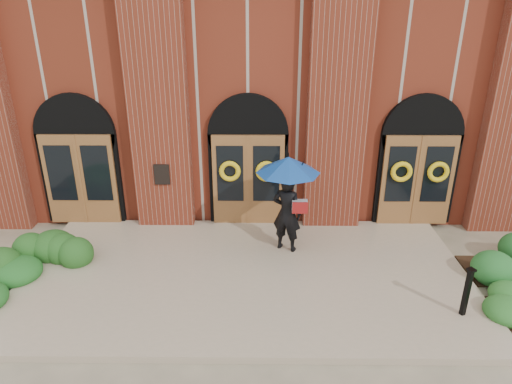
{
  "coord_description": "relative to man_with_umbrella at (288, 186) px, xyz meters",
  "views": [
    {
      "loc": [
        0.31,
        -8.63,
        5.86
      ],
      "look_at": [
        0.22,
        1.0,
        1.78
      ],
      "focal_mm": 32.0,
      "sensor_mm": 36.0,
      "label": 1
    }
  ],
  "objects": [
    {
      "name": "ground",
      "position": [
        -0.97,
        -1.26,
        -1.83
      ],
      "size": [
        90.0,
        90.0,
        0.0
      ],
      "primitive_type": "plane",
      "color": "gray",
      "rests_on": "ground"
    },
    {
      "name": "man_with_umbrella",
      "position": [
        0.0,
        0.0,
        0.0
      ],
      "size": [
        1.98,
        1.98,
        2.4
      ],
      "rotation": [
        0.0,
        0.0,
        2.74
      ],
      "color": "black",
      "rests_on": "landing"
    },
    {
      "name": "hedge_wall_left",
      "position": [
        -6.17,
        -0.76,
        -1.47
      ],
      "size": [
        2.79,
        1.12,
        0.72
      ],
      "primitive_type": "ellipsoid",
      "color": "#1F4B19",
      "rests_on": "ground"
    },
    {
      "name": "church_building",
      "position": [
        -0.97,
        7.53,
        1.67
      ],
      "size": [
        16.2,
        12.53,
        7.0
      ],
      "color": "maroon",
      "rests_on": "ground"
    },
    {
      "name": "landing",
      "position": [
        -0.97,
        -1.11,
        -1.75
      ],
      "size": [
        10.0,
        5.3,
        0.15
      ],
      "primitive_type": "cube",
      "color": "tan",
      "rests_on": "ground"
    },
    {
      "name": "metal_post",
      "position": [
        3.33,
        -2.53,
        -1.13
      ],
      "size": [
        0.19,
        0.19,
        1.04
      ],
      "rotation": [
        0.0,
        0.0,
        0.43
      ],
      "color": "black",
      "rests_on": "landing"
    }
  ]
}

